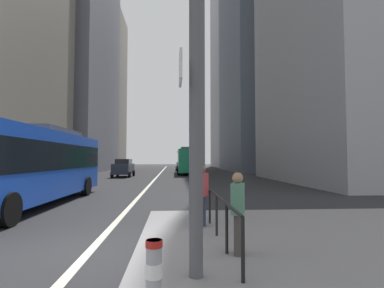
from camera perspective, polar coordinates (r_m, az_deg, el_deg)
ground_plane at (r=26.60m, az=-7.47°, el=-7.08°), size 160.00×160.00×0.00m
median_island at (r=6.89m, az=31.16°, el=-18.44°), size 9.00×10.00×0.15m
lane_centre_line at (r=36.56m, az=-6.41°, el=-5.91°), size 0.20×80.00×0.01m
office_tower_left_mid at (r=57.21m, az=-23.19°, el=22.66°), size 13.87×21.15×52.80m
office_tower_left_far at (r=75.09m, az=-17.48°, el=10.12°), size 10.67×16.39×37.32m
office_tower_right_mid at (r=56.75m, az=13.75°, el=25.27°), size 12.61×18.36×57.29m
office_tower_right_far at (r=74.80m, az=8.71°, el=16.45°), size 10.89×16.85×53.29m
city_bus_blue_oncoming at (r=13.98m, az=-28.67°, el=-3.06°), size 2.79×11.53×3.40m
city_bus_red_receding at (r=39.05m, az=-0.90°, el=-3.05°), size 2.71×11.60×3.40m
car_oncoming_mid at (r=33.25m, az=-13.08°, el=-4.47°), size 2.11×4.26×1.94m
car_receding_near at (r=50.28m, az=-2.00°, el=-3.97°), size 2.04×4.47×1.94m
car_receding_far at (r=51.88m, az=-1.42°, el=-3.93°), size 2.17×4.08×1.94m
traffic_signal_gantry at (r=5.40m, az=-23.95°, el=20.84°), size 6.33×0.65×6.00m
street_lamp_post at (r=9.50m, az=1.85°, el=17.56°), size 5.50×0.32×8.00m
bollard_left at (r=3.69m, az=-7.36°, el=-23.86°), size 0.20×0.20×0.90m
pedestrian_railing at (r=6.56m, az=5.63°, el=-12.53°), size 0.06×4.05×0.98m
pedestrian_waiting at (r=8.10m, az=1.92°, el=-9.28°), size 0.39×0.45×1.65m
pedestrian_walking at (r=5.86m, az=8.84°, el=-12.31°), size 0.34×0.43×1.56m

